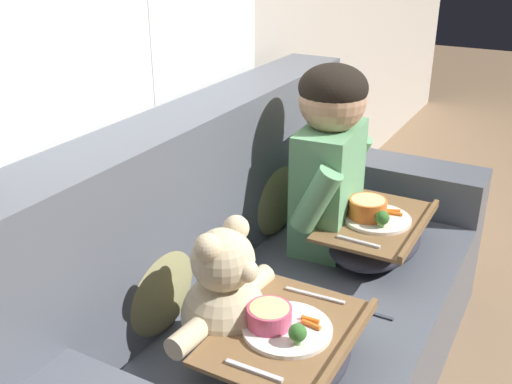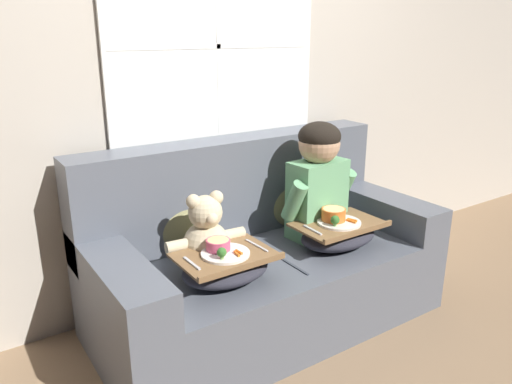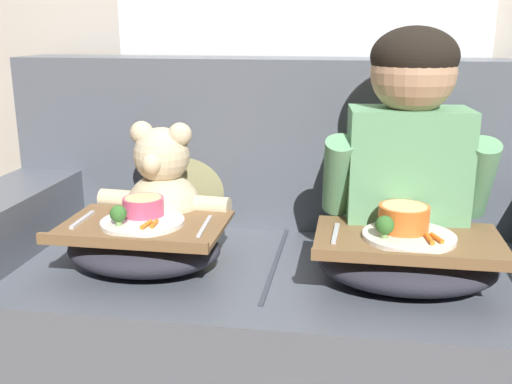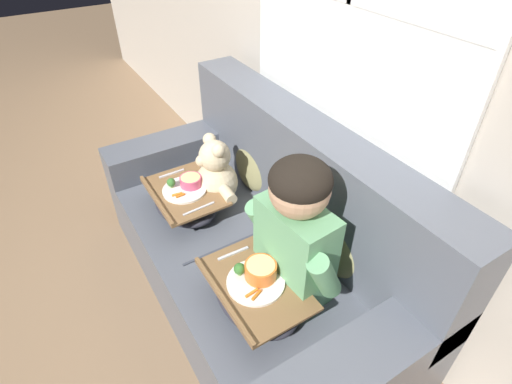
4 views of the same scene
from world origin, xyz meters
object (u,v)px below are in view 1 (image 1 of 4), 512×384
Objects in this scene: throw_pillow_behind_teddy at (152,273)px; lap_tray_teddy at (286,350)px; couch at (269,304)px; lap_tray_child at (375,234)px; teddy_bear at (226,301)px; throw_pillow_behind_child at (269,185)px; child_figure at (330,149)px.

lap_tray_teddy is at bearing -90.10° from throw_pillow_behind_teddy.
couch reaches higher than lap_tray_child.
lap_tray_teddy is at bearing -90.08° from teddy_bear.
teddy_bear is 0.88× the size of lap_tray_child.
throw_pillow_behind_child reaches higher than throw_pillow_behind_teddy.
couch is 3.92× the size of lap_tray_child.
throw_pillow_behind_child is at bearing 89.83° from lap_tray_child.
child_figure is (0.35, -0.05, 0.44)m from couch.
lap_tray_child is at bearing -33.66° from couch.
throw_pillow_behind_teddy is 0.76m from child_figure.
couch is at bearing -27.51° from throw_pillow_behind_teddy.
throw_pillow_behind_child is 0.87× the size of lap_tray_teddy.
child_figure is 1.58× the size of teddy_bear.
throw_pillow_behind_teddy is at bearing 89.90° from lap_tray_teddy.
teddy_bear reaches higher than lap_tray_teddy.
throw_pillow_behind_child is at bearing 18.70° from teddy_bear.
couch is 4.82× the size of throw_pillow_behind_child.
throw_pillow_behind_child is at bearing 90.02° from child_figure.
child_figure reaches higher than lap_tray_child.
throw_pillow_behind_child is 0.70m from throw_pillow_behind_teddy.
child_figure reaches higher than throw_pillow_behind_teddy.
throw_pillow_behind_teddy is 0.77× the size of lap_tray_child.
lap_tray_teddy is (-0.35, -0.23, 0.15)m from couch.
lap_tray_teddy is at bearing -165.46° from child_figure.
throw_pillow_behind_child is 0.82m from lap_tray_teddy.
couch is at bearing 146.34° from lap_tray_child.
throw_pillow_behind_child is (0.35, 0.18, 0.25)m from couch.
lap_tray_teddy is at bearing -149.37° from throw_pillow_behind_child.
couch is 4.47× the size of teddy_bear.
couch is at bearing 33.55° from lap_tray_teddy.
child_figure reaches higher than throw_pillow_behind_child.
child_figure is 0.33m from lap_tray_child.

